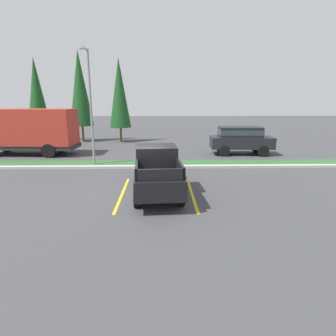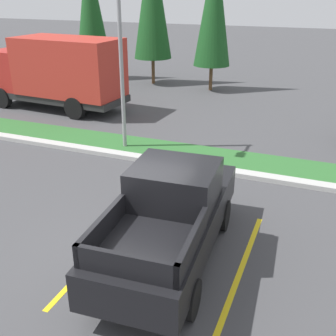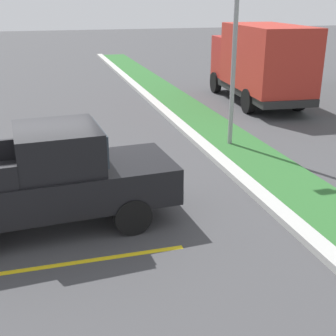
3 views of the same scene
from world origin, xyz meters
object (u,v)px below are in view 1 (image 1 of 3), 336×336
(cypress_tree_center, at_px, (119,93))
(pickup_truck_main, at_px, (157,171))
(street_light, at_px, (90,100))
(cypress_tree_leftmost, at_px, (37,93))
(suv_distant, at_px, (241,138))
(cargo_truck_distant, at_px, (32,130))
(cypress_tree_left_inner, at_px, (80,88))

(cypress_tree_center, bearing_deg, pickup_truck_main, -76.69)
(street_light, xyz_separation_m, cypress_tree_leftmost, (-7.65, 10.77, 0.66))
(street_light, height_order, cypress_tree_leftmost, cypress_tree_leftmost)
(suv_distant, xyz_separation_m, street_light, (-10.26, -3.54, 2.79))
(cargo_truck_distant, height_order, suv_distant, cargo_truck_distant)
(cypress_tree_left_inner, relative_size, cypress_tree_center, 1.09)
(suv_distant, distance_m, cypress_tree_leftmost, 19.62)
(cargo_truck_distant, relative_size, suv_distant, 1.48)
(pickup_truck_main, bearing_deg, suv_distant, 55.81)
(cypress_tree_left_inner, bearing_deg, suv_distant, -27.86)
(cypress_tree_left_inner, bearing_deg, cypress_tree_leftmost, -179.34)
(cargo_truck_distant, height_order, street_light, street_light)
(cypress_tree_leftmost, bearing_deg, street_light, -54.63)
(cargo_truck_distant, relative_size, cypress_tree_center, 0.88)
(cargo_truck_distant, height_order, cypress_tree_left_inner, cypress_tree_left_inner)
(pickup_truck_main, distance_m, cypress_tree_center, 16.76)
(pickup_truck_main, xyz_separation_m, cypress_tree_left_inner, (-7.59, 16.37, 4.04))
(street_light, bearing_deg, suv_distant, 19.02)
(pickup_truck_main, relative_size, cargo_truck_distant, 0.77)
(pickup_truck_main, bearing_deg, cypress_tree_left_inner, 114.88)
(pickup_truck_main, xyz_separation_m, suv_distant, (6.18, 9.09, 0.20))
(pickup_truck_main, relative_size, cypress_tree_left_inner, 0.62)
(pickup_truck_main, height_order, suv_distant, same)
(cypress_tree_leftmost, relative_size, cypress_tree_center, 1.01)
(cypress_tree_leftmost, xyz_separation_m, cypress_tree_center, (7.96, -0.40, -0.04))
(cypress_tree_left_inner, height_order, cypress_tree_center, cypress_tree_left_inner)
(cypress_tree_center, bearing_deg, cargo_truck_distant, -130.54)
(suv_distant, xyz_separation_m, cypress_tree_leftmost, (-17.91, 7.23, 3.45))
(cypress_tree_center, bearing_deg, cypress_tree_leftmost, 177.14)
(cargo_truck_distant, bearing_deg, suv_distant, -0.81)
(pickup_truck_main, distance_m, cypress_tree_left_inner, 18.49)
(street_light, bearing_deg, cypress_tree_center, 88.25)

